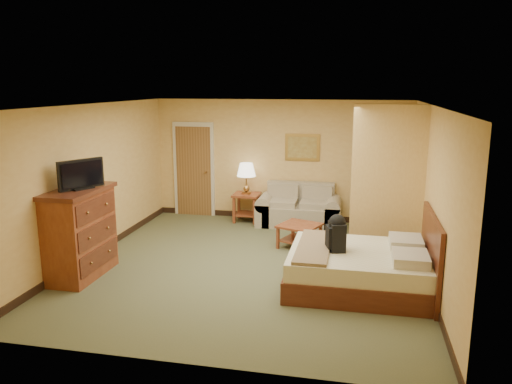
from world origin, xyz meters
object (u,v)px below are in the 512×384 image
(bed, at_px, (365,268))
(dresser, at_px, (80,232))
(loveseat, at_px, (299,212))
(coffee_table, at_px, (299,231))

(bed, bearing_deg, dresser, -174.80)
(loveseat, height_order, bed, bed)
(dresser, bearing_deg, loveseat, 49.95)
(loveseat, xyz_separation_m, coffee_table, (0.18, -1.45, 0.02))
(loveseat, distance_m, bed, 3.40)
(dresser, relative_size, bed, 0.66)
(loveseat, relative_size, bed, 0.84)
(dresser, bearing_deg, coffee_table, 33.37)
(dresser, distance_m, bed, 4.33)
(coffee_table, distance_m, dresser, 3.78)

